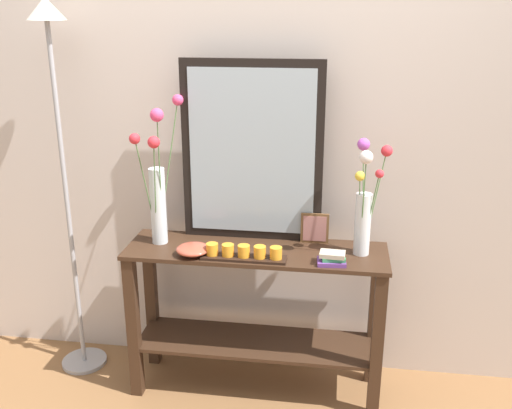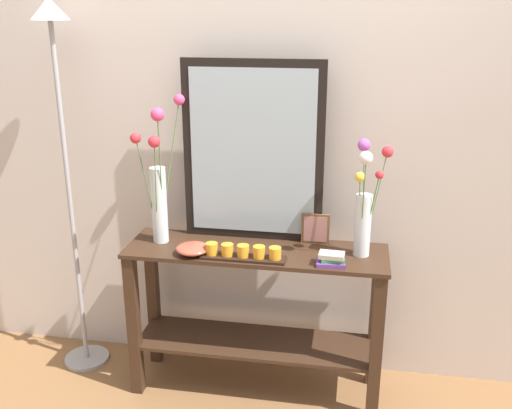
% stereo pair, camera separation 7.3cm
% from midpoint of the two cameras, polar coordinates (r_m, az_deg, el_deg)
% --- Properties ---
extents(ground_plane, '(7.00, 6.00, 0.02)m').
position_cam_midpoint_polar(ground_plane, '(3.17, -0.69, -17.51)').
color(ground_plane, brown).
extents(wall_back, '(6.40, 0.08, 2.70)m').
position_cam_midpoint_polar(wall_back, '(2.90, 0.13, 8.52)').
color(wall_back, beige).
rests_on(wall_back, ground).
extents(console_table, '(1.25, 0.36, 0.77)m').
position_cam_midpoint_polar(console_table, '(2.91, -0.73, -9.67)').
color(console_table, '#382316').
rests_on(console_table, ground).
extents(mirror_leaning, '(0.68, 0.03, 0.88)m').
position_cam_midpoint_polar(mirror_leaning, '(2.79, -1.15, 5.14)').
color(mirror_leaning, black).
rests_on(mirror_leaning, console_table).
extents(tall_vase_left, '(0.21, 0.25, 0.71)m').
position_cam_midpoint_polar(tall_vase_left, '(2.80, -10.35, 1.68)').
color(tall_vase_left, silver).
rests_on(tall_vase_left, console_table).
extents(vase_right, '(0.17, 0.20, 0.54)m').
position_cam_midpoint_polar(vase_right, '(2.68, 9.87, -0.02)').
color(vase_right, silver).
rests_on(vase_right, console_table).
extents(candle_tray, '(0.39, 0.09, 0.07)m').
position_cam_midpoint_polar(candle_tray, '(2.67, -1.99, -4.81)').
color(candle_tray, black).
rests_on(candle_tray, console_table).
extents(picture_frame_small, '(0.14, 0.01, 0.15)m').
position_cam_midpoint_polar(picture_frame_small, '(2.84, 5.05, -2.34)').
color(picture_frame_small, brown).
rests_on(picture_frame_small, console_table).
extents(decorative_bowl, '(0.16, 0.16, 0.05)m').
position_cam_midpoint_polar(decorative_bowl, '(2.73, -6.97, -4.39)').
color(decorative_bowl, '#B24C38').
rests_on(decorative_bowl, console_table).
extents(book_stack, '(0.13, 0.10, 0.06)m').
position_cam_midpoint_polar(book_stack, '(2.64, 6.71, -5.28)').
color(book_stack, '#663884').
rests_on(book_stack, console_table).
extents(floor_lamp, '(0.24, 0.24, 1.91)m').
position_cam_midpoint_polar(floor_lamp, '(2.99, -19.41, 6.58)').
color(floor_lamp, '#9E9EA3').
rests_on(floor_lamp, ground).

